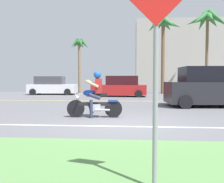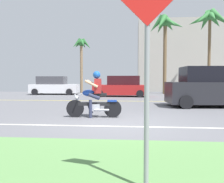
{
  "view_description": "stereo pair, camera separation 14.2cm",
  "coord_description": "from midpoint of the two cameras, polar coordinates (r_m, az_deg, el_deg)",
  "views": [
    {
      "loc": [
        0.31,
        -7.31,
        1.37
      ],
      "look_at": [
        -0.47,
        2.87,
        0.85
      ],
      "focal_mm": 38.21,
      "sensor_mm": 36.0,
      "label": 1
    },
    {
      "loc": [
        0.45,
        -7.3,
        1.37
      ],
      "look_at": [
        -0.47,
        2.87,
        0.85
      ],
      "focal_mm": 38.21,
      "sensor_mm": 36.0,
      "label": 2
    }
  ],
  "objects": [
    {
      "name": "palm_tree_1",
      "position": [
        24.7,
        21.86,
        15.26
      ],
      "size": [
        3.93,
        3.9,
        7.88
      ],
      "color": "brown",
      "rests_on": "ground"
    },
    {
      "name": "lane_line_far",
      "position": [
        15.02,
        2.9,
        -2.29
      ],
      "size": [
        50.4,
        0.12,
        0.01
      ],
      "primitive_type": "cube",
      "color": "yellow",
      "rests_on": "ground"
    },
    {
      "name": "lane_line_near",
      "position": [
        7.0,
        1.19,
        -8.32
      ],
      "size": [
        50.4,
        0.12,
        0.01
      ],
      "primitive_type": "cube",
      "color": "silver",
      "rests_on": "ground"
    },
    {
      "name": "ground",
      "position": [
        10.41,
        2.25,
        -4.74
      ],
      "size": [
        56.0,
        30.0,
        0.04
      ],
      "primitive_type": "cube",
      "color": "slate"
    },
    {
      "name": "building_far",
      "position": [
        29.4,
        19.28,
        7.9
      ],
      "size": [
        13.76,
        4.0,
        8.0
      ],
      "primitive_type": "cube",
      "color": "#A8A399",
      "rests_on": "ground"
    },
    {
      "name": "palm_tree_2",
      "position": [
        24.33,
        -7.96,
        10.04
      ],
      "size": [
        2.03,
        2.19,
        5.46
      ],
      "color": "#846B4C",
      "rests_on": "ground"
    },
    {
      "name": "suv_nearby",
      "position": [
        12.99,
        22.7,
        0.93
      ],
      "size": [
        4.76,
        2.42,
        2.0
      ],
      "color": "#232328",
      "rests_on": "ground"
    },
    {
      "name": "grass_median",
      "position": [
        3.5,
        -2.31,
        -19.6
      ],
      "size": [
        56.0,
        3.8,
        0.06
      ],
      "primitive_type": "cube",
      "color": "#5B8C4C",
      "rests_on": "ground"
    },
    {
      "name": "palm_tree_0",
      "position": [
        23.48,
        12.0,
        14.55
      ],
      "size": [
        3.36,
        3.32,
        7.39
      ],
      "color": "brown",
      "rests_on": "ground"
    },
    {
      "name": "street_sign",
      "position": [
        2.83,
        9.01,
        7.2
      ],
      "size": [
        0.62,
        0.06,
        2.6
      ],
      "color": "gray",
      "rests_on": "ground"
    },
    {
      "name": "parked_car_1",
      "position": [
        19.03,
        1.75,
        1.11
      ],
      "size": [
        4.39,
        2.04,
        1.64
      ],
      "color": "#AD1E1E",
      "rests_on": "ground"
    },
    {
      "name": "parked_car_0",
      "position": [
        22.23,
        -14.33,
        1.27
      ],
      "size": [
        4.3,
        2.16,
        1.64
      ],
      "color": "silver",
      "rests_on": "ground"
    },
    {
      "name": "motorcyclist",
      "position": [
        8.58,
        -4.57,
        -1.53
      ],
      "size": [
        1.99,
        0.65,
        1.67
      ],
      "color": "black",
      "rests_on": "ground"
    }
  ]
}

